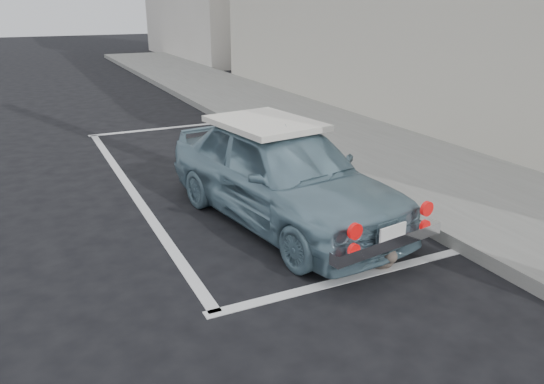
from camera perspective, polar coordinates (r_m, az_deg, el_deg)
The scene contains 7 objects.
ground at distance 5.36m, azimuth 1.22°, elevation -8.03°, with size 80.00×80.00×0.00m, color black.
sidewalk at distance 8.56m, azimuth 14.40°, elevation 2.74°, with size 2.80×40.00×0.15m, color slate.
pline_rear at distance 5.21m, azimuth 8.72°, elevation -9.11°, with size 3.00×0.12×0.01m, color silver.
pline_front at distance 11.32m, azimuth -11.59°, elevation 6.71°, with size 3.00×0.12×0.01m, color silver.
pline_side at distance 7.74m, azimuth -14.97°, elevation 0.31°, with size 0.12×7.00×0.01m, color silver.
retro_coupe at distance 6.22m, azimuth 1.10°, elevation 2.09°, with size 1.95×3.71×1.20m.
cat at distance 5.41m, azimuth 11.63°, elevation -6.78°, with size 0.25×0.50×0.27m.
Camera 1 is at (-2.16, -4.22, 2.51)m, focal length 35.00 mm.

